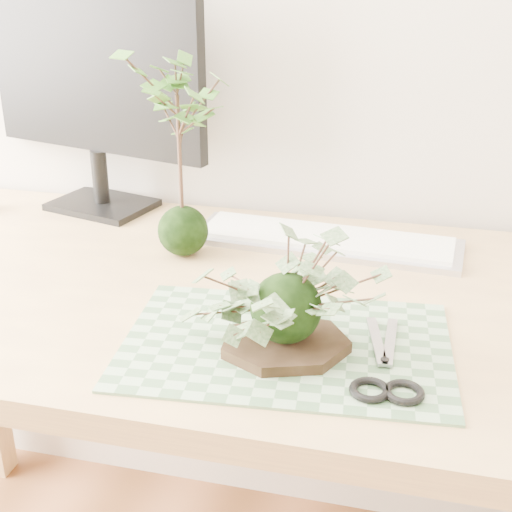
# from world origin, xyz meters

# --- Properties ---
(desk) EXTENTS (1.60, 0.70, 0.74)m
(desk) POSITION_xyz_m (-0.03, 1.23, 0.65)
(desk) COLOR tan
(desk) RESTS_ON ground_plane
(cutting_mat) EXTENTS (0.46, 0.33, 0.00)m
(cutting_mat) POSITION_xyz_m (0.06, 1.08, 0.74)
(cutting_mat) COLOR #497249
(cutting_mat) RESTS_ON desk
(stone_dish) EXTENTS (0.22, 0.22, 0.01)m
(stone_dish) POSITION_xyz_m (0.06, 1.07, 0.75)
(stone_dish) COLOR black
(stone_dish) RESTS_ON cutting_mat
(ivy_kokedama) EXTENTS (0.33, 0.33, 0.19)m
(ivy_kokedama) POSITION_xyz_m (0.06, 1.07, 0.85)
(ivy_kokedama) COLOR black
(ivy_kokedama) RESTS_ON stone_dish
(maple_kokedama) EXTENTS (0.23, 0.23, 0.36)m
(maple_kokedama) POSITION_xyz_m (-0.18, 1.34, 0.99)
(maple_kokedama) COLOR black
(maple_kokedama) RESTS_ON desk
(keyboard) EXTENTS (0.48, 0.17, 0.02)m
(keyboard) POSITION_xyz_m (0.05, 1.44, 0.75)
(keyboard) COLOR silver
(keyboard) RESTS_ON desk
(monitor) EXTENTS (0.48, 0.18, 0.43)m
(monitor) POSITION_xyz_m (-0.41, 1.53, 0.99)
(monitor) COLOR black
(monitor) RESTS_ON desk
(scissors) EXTENTS (0.09, 0.20, 0.01)m
(scissors) POSITION_xyz_m (0.19, 1.02, 0.75)
(scissors) COLOR gray
(scissors) RESTS_ON cutting_mat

